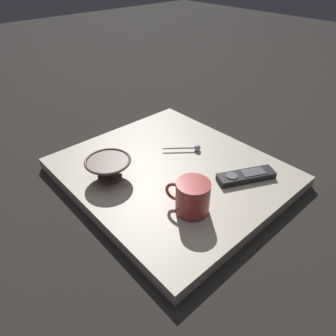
{
  "coord_description": "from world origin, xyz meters",
  "views": [
    {
      "loc": [
        -0.54,
        -0.59,
        0.62
      ],
      "look_at": [
        -0.03,
        -0.01,
        0.06
      ],
      "focal_mm": 32.65,
      "sensor_mm": 36.0,
      "label": 1
    }
  ],
  "objects_px": {
    "coffee_mug": "(192,197)",
    "teaspoon": "(193,148)",
    "cereal_bowl": "(109,168)",
    "tv_remote_near": "(246,176)"
  },
  "relations": [
    {
      "from": "cereal_bowl",
      "to": "teaspoon",
      "type": "bearing_deg",
      "value": -12.02
    },
    {
      "from": "coffee_mug",
      "to": "tv_remote_near",
      "type": "bearing_deg",
      "value": -3.92
    },
    {
      "from": "coffee_mug",
      "to": "teaspoon",
      "type": "bearing_deg",
      "value": 43.44
    },
    {
      "from": "coffee_mug",
      "to": "teaspoon",
      "type": "xyz_separation_m",
      "value": [
        0.22,
        0.21,
        -0.04
      ]
    },
    {
      "from": "coffee_mug",
      "to": "teaspoon",
      "type": "distance_m",
      "value": 0.3
    },
    {
      "from": "teaspoon",
      "to": "tv_remote_near",
      "type": "bearing_deg",
      "value": -88.58
    },
    {
      "from": "teaspoon",
      "to": "tv_remote_near",
      "type": "height_order",
      "value": "same"
    },
    {
      "from": "cereal_bowl",
      "to": "teaspoon",
      "type": "xyz_separation_m",
      "value": [
        0.3,
        -0.06,
        -0.03
      ]
    },
    {
      "from": "cereal_bowl",
      "to": "tv_remote_near",
      "type": "relative_size",
      "value": 0.77
    },
    {
      "from": "cereal_bowl",
      "to": "tv_remote_near",
      "type": "xyz_separation_m",
      "value": [
        0.31,
        -0.28,
        -0.03
      ]
    }
  ]
}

